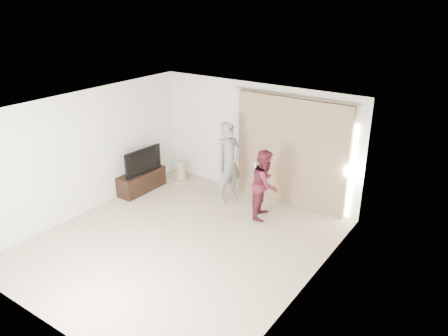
{
  "coord_description": "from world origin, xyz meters",
  "views": [
    {
      "loc": [
        4.74,
        -5.4,
        4.45
      ],
      "look_at": [
        0.18,
        1.2,
        1.18
      ],
      "focal_mm": 35.0,
      "sensor_mm": 36.0,
      "label": 1
    }
  ],
  "objects": [
    {
      "name": "scratching_post",
      "position": [
        -1.83,
        2.23,
        0.22
      ],
      "size": [
        0.41,
        0.41,
        0.55
      ],
      "color": "tan",
      "rests_on": "ground"
    },
    {
      "name": "floor",
      "position": [
        0.0,
        0.0,
        0.0
      ],
      "size": [
        5.5,
        5.5,
        0.0
      ],
      "primitive_type": "plane",
      "color": "#C8AE96",
      "rests_on": "ground"
    },
    {
      "name": "tv",
      "position": [
        -2.27,
        1.29,
        0.78
      ],
      "size": [
        0.21,
        1.05,
        0.6
      ],
      "primitive_type": "imported",
      "rotation": [
        0.0,
        0.0,
        1.5
      ],
      "color": "black",
      "rests_on": "tv_console"
    },
    {
      "name": "person_woman",
      "position": [
        0.77,
        1.84,
        0.74
      ],
      "size": [
        0.75,
        0.85,
        1.48
      ],
      "color": "#591D2A",
      "rests_on": "ground"
    },
    {
      "name": "wall_back",
      "position": [
        0.0,
        2.75,
        1.3
      ],
      "size": [
        5.0,
        0.04,
        2.6
      ],
      "primitive_type": "cube",
      "color": "white",
      "rests_on": "ground"
    },
    {
      "name": "person_man",
      "position": [
        -0.24,
        2.0,
        0.93
      ],
      "size": [
        0.61,
        0.77,
        1.85
      ],
      "color": "gray",
      "rests_on": "ground"
    },
    {
      "name": "wall_left",
      "position": [
        -2.5,
        -0.0,
        1.3
      ],
      "size": [
        0.04,
        5.5,
        2.6
      ],
      "color": "white",
      "rests_on": "ground"
    },
    {
      "name": "ceiling",
      "position": [
        0.0,
        0.0,
        2.6
      ],
      "size": [
        5.0,
        5.5,
        0.01
      ],
      "primitive_type": "cube",
      "color": "white",
      "rests_on": "wall_back"
    },
    {
      "name": "tv_console",
      "position": [
        -2.27,
        1.29,
        0.24
      ],
      "size": [
        0.43,
        1.24,
        0.48
      ],
      "primitive_type": "cube",
      "color": "black",
      "rests_on": "ground"
    },
    {
      "name": "curtain",
      "position": [
        0.91,
        2.68,
        1.2
      ],
      "size": [
        2.8,
        0.11,
        2.46
      ],
      "color": "tan",
      "rests_on": "ground"
    }
  ]
}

